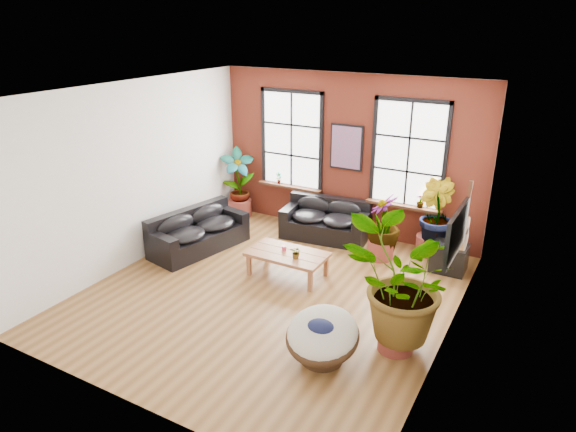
% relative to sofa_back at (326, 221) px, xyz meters
% --- Properties ---
extents(room, '(6.04, 6.54, 3.54)m').
position_rel_sofa_back_xyz_m(room, '(0.21, -2.56, 1.36)').
color(room, brown).
rests_on(room, ground).
extents(sofa_back, '(1.94, 1.10, 0.85)m').
position_rel_sofa_back_xyz_m(sofa_back, '(0.00, 0.00, 0.00)').
color(sofa_back, black).
rests_on(sofa_back, ground).
extents(sofa_left, '(1.29, 2.23, 0.83)m').
position_rel_sofa_back_xyz_m(sofa_left, '(-2.09, -1.86, -0.01)').
color(sofa_left, black).
rests_on(sofa_left, ground).
extents(coffee_table, '(1.46, 0.83, 0.56)m').
position_rel_sofa_back_xyz_m(coffee_table, '(0.14, -2.00, 0.03)').
color(coffee_table, brown).
rests_on(coffee_table, ground).
extents(papasan_chair, '(1.12, 1.13, 0.78)m').
position_rel_sofa_back_xyz_m(papasan_chair, '(1.81, -4.01, 0.02)').
color(papasan_chair, '#382314').
rests_on(papasan_chair, ground).
extents(poster, '(0.74, 0.06, 0.98)m').
position_rel_sofa_back_xyz_m(poster, '(0.21, 0.47, 1.57)').
color(poster, black).
rests_on(poster, room).
extents(tv_wall_unit, '(0.13, 1.86, 1.20)m').
position_rel_sofa_back_xyz_m(tv_wall_unit, '(3.15, -2.11, 1.16)').
color(tv_wall_unit, black).
rests_on(tv_wall_unit, room).
extents(media_box, '(0.65, 0.55, 0.54)m').
position_rel_sofa_back_xyz_m(media_box, '(2.74, -0.33, -0.11)').
color(media_box, black).
rests_on(media_box, ground).
extents(pot_back_left, '(0.73, 0.73, 0.41)m').
position_rel_sofa_back_xyz_m(pot_back_left, '(-2.38, 0.16, -0.18)').
color(pot_back_left, brown).
rests_on(pot_back_left, ground).
extents(pot_back_right, '(0.68, 0.68, 0.39)m').
position_rel_sofa_back_xyz_m(pot_back_right, '(2.23, 0.23, -0.19)').
color(pot_back_right, brown).
rests_on(pot_back_right, ground).
extents(pot_right_wall, '(0.69, 0.69, 0.38)m').
position_rel_sofa_back_xyz_m(pot_right_wall, '(2.65, -3.26, -0.19)').
color(pot_right_wall, brown).
rests_on(pot_right_wall, ground).
extents(pot_mid, '(0.55, 0.55, 0.38)m').
position_rel_sofa_back_xyz_m(pot_mid, '(1.42, -0.44, -0.19)').
color(pot_mid, brown).
rests_on(pot_mid, ground).
extents(floor_plant_back_left, '(0.97, 0.95, 1.53)m').
position_rel_sofa_back_xyz_m(floor_plant_back_left, '(-2.40, 0.14, 0.53)').
color(floor_plant_back_left, '#1B4F15').
rests_on(floor_plant_back_left, ground).
extents(floor_plant_back_right, '(1.03, 1.03, 1.47)m').
position_rel_sofa_back_xyz_m(floor_plant_back_right, '(2.27, 0.22, 0.50)').
color(floor_plant_back_right, '#1B4F15').
rests_on(floor_plant_back_right, ground).
extents(floor_plant_right_wall, '(2.09, 2.02, 1.78)m').
position_rel_sofa_back_xyz_m(floor_plant_right_wall, '(2.63, -3.24, 0.66)').
color(floor_plant_right_wall, '#1B4F15').
rests_on(floor_plant_right_wall, ground).
extents(floor_plant_mid, '(0.85, 0.85, 1.19)m').
position_rel_sofa_back_xyz_m(floor_plant_mid, '(1.43, -0.40, 0.35)').
color(floor_plant_mid, '#1B4F15').
rests_on(floor_plant_mid, ground).
extents(table_plant, '(0.23, 0.20, 0.24)m').
position_rel_sofa_back_xyz_m(table_plant, '(0.40, -2.13, 0.20)').
color(table_plant, '#1B4F15').
rests_on(table_plant, coffee_table).
extents(sill_plant_left, '(0.17, 0.17, 0.27)m').
position_rel_sofa_back_xyz_m(sill_plant_left, '(-1.44, 0.42, 0.65)').
color(sill_plant_left, '#1B4F15').
rests_on(sill_plant_left, room).
extents(sill_plant_right, '(0.19, 0.19, 0.27)m').
position_rel_sofa_back_xyz_m(sill_plant_right, '(1.91, 0.42, 0.65)').
color(sill_plant_right, '#1B4F15').
rests_on(sill_plant_right, room).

